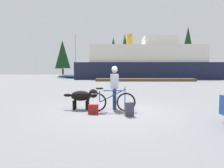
# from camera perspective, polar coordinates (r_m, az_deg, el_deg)

# --- Properties ---
(ground_plane) EXTENTS (160.00, 160.00, 0.00)m
(ground_plane) POSITION_cam_1_polar(r_m,az_deg,el_deg) (6.93, 2.15, -8.33)
(ground_plane) COLOR slate
(bicycle) EXTENTS (1.75, 0.44, 0.90)m
(bicycle) POSITION_cam_1_polar(r_m,az_deg,el_deg) (6.78, -0.29, -5.33)
(bicycle) COLOR black
(bicycle) RESTS_ON ground_plane
(person_cyclist) EXTENTS (0.32, 0.53, 1.66)m
(person_cyclist) POSITION_cam_1_polar(r_m,az_deg,el_deg) (7.22, 0.78, 0.15)
(person_cyclist) COLOR navy
(person_cyclist) RESTS_ON ground_plane
(dog) EXTENTS (1.32, 0.45, 0.79)m
(dog) POSITION_cam_1_polar(r_m,az_deg,el_deg) (7.28, -8.84, -3.63)
(dog) COLOR black
(dog) RESTS_ON ground_plane
(backpack) EXTENTS (0.31, 0.25, 0.46)m
(backpack) POSITION_cam_1_polar(r_m,az_deg,el_deg) (6.20, 5.28, -7.61)
(backpack) COLOR #3F3F4C
(backpack) RESTS_ON ground_plane
(handbag_pannier) EXTENTS (0.34, 0.22, 0.33)m
(handbag_pannier) POSITION_cam_1_polar(r_m,az_deg,el_deg) (6.51, -5.75, -7.66)
(handbag_pannier) COLOR maroon
(handbag_pannier) RESTS_ON ground_plane
(dock_pier) EXTENTS (14.73, 2.05, 0.40)m
(dock_pier) POSITION_cam_1_polar(r_m,az_deg,el_deg) (28.49, 10.05, 1.27)
(dock_pier) COLOR brown
(dock_pier) RESTS_ON ground_plane
(ferry_boat) EXTENTS (26.54, 8.14, 8.68)m
(ferry_boat) POSITION_cam_1_polar(r_m,az_deg,el_deg) (37.31, 10.46, 6.23)
(ferry_boat) COLOR #191E38
(ferry_boat) RESTS_ON ground_plane
(sailboat_moored) EXTENTS (7.56, 2.12, 9.05)m
(sailboat_moored) POSITION_cam_1_polar(r_m,az_deg,el_deg) (39.94, -11.02, 2.42)
(sailboat_moored) COLOR navy
(sailboat_moored) RESTS_ON ground_plane
(pine_tree_far_left) EXTENTS (3.93, 3.93, 9.38)m
(pine_tree_far_left) POSITION_cam_1_polar(r_m,az_deg,el_deg) (49.76, -14.86, 8.71)
(pine_tree_far_left) COLOR #4C331E
(pine_tree_far_left) RESTS_ON ground_plane
(pine_tree_center) EXTENTS (3.33, 3.33, 10.05)m
(pine_tree_center) POSITION_cam_1_polar(r_m,az_deg,el_deg) (47.81, 0.42, 9.94)
(pine_tree_center) COLOR #4C331E
(pine_tree_center) RESTS_ON ground_plane
(pine_tree_far_right) EXTENTS (4.08, 4.08, 12.67)m
(pine_tree_far_right) POSITION_cam_1_polar(r_m,az_deg,el_deg) (51.64, 22.16, 10.49)
(pine_tree_far_right) COLOR #4C331E
(pine_tree_far_right) RESTS_ON ground_plane
(pine_tree_mid_back) EXTENTS (3.56, 3.56, 12.24)m
(pine_tree_mid_back) POSITION_cam_1_polar(r_m,az_deg,el_deg) (54.62, 3.91, 10.23)
(pine_tree_mid_back) COLOR #4C331E
(pine_tree_mid_back) RESTS_ON ground_plane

